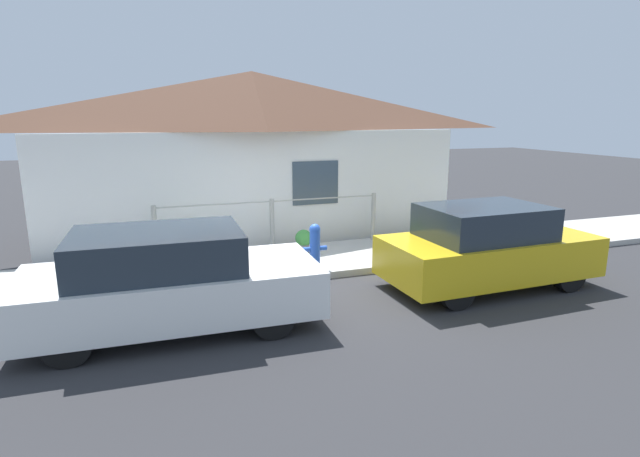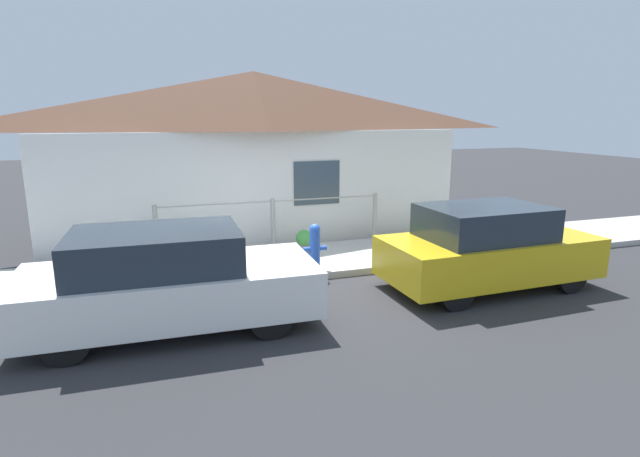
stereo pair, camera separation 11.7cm
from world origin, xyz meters
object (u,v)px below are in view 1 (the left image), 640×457
object	(u,v)px
car_right	(487,247)
potted_plant_by_fence	(189,250)
fire_hydrant	(315,246)
car_left	(169,281)
potted_plant_near_hydrant	(304,240)

from	to	relation	value
car_right	potted_plant_by_fence	size ratio (longest dim) A/B	6.15
fire_hydrant	potted_plant_by_fence	bearing A→B (deg)	155.87
car_left	potted_plant_near_hydrant	size ratio (longest dim) A/B	7.92
car_left	car_right	xyz separation A→B (m)	(5.33, -0.00, 0.01)
car_right	potted_plant_near_hydrant	world-z (taller)	car_right
fire_hydrant	potted_plant_near_hydrant	distance (m)	1.09
car_right	fire_hydrant	bearing A→B (deg)	148.28
car_right	potted_plant_near_hydrant	bearing A→B (deg)	132.60
car_right	potted_plant_by_fence	xyz separation A→B (m)	(-4.86, 2.54, -0.26)
car_left	car_right	distance (m)	5.33
fire_hydrant	potted_plant_by_fence	world-z (taller)	fire_hydrant
car_right	fire_hydrant	world-z (taller)	car_right
potted_plant_near_hydrant	potted_plant_by_fence	world-z (taller)	potted_plant_by_fence
car_left	potted_plant_near_hydrant	world-z (taller)	car_left
potted_plant_near_hydrant	potted_plant_by_fence	bearing A→B (deg)	-177.96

